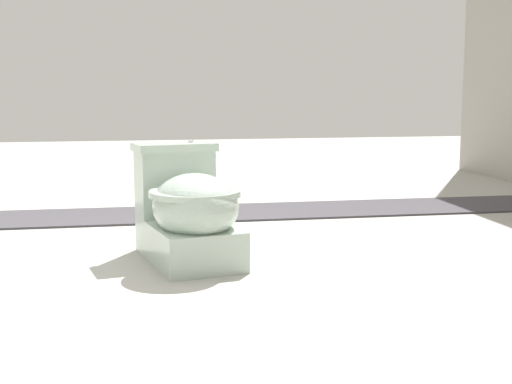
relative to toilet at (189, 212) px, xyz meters
The scene contains 3 objects.
ground_plane 0.35m from the toilet, 90.95° to the right, with size 14.00×14.00×0.00m, color #A8A59E.
gravel_strip 1.18m from the toilet, 168.44° to the left, with size 0.56×8.00×0.01m, color #423F44.
toilet is the anchor object (origin of this frame).
Camera 1 is at (3.07, 0.01, 0.77)m, focal length 50.00 mm.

